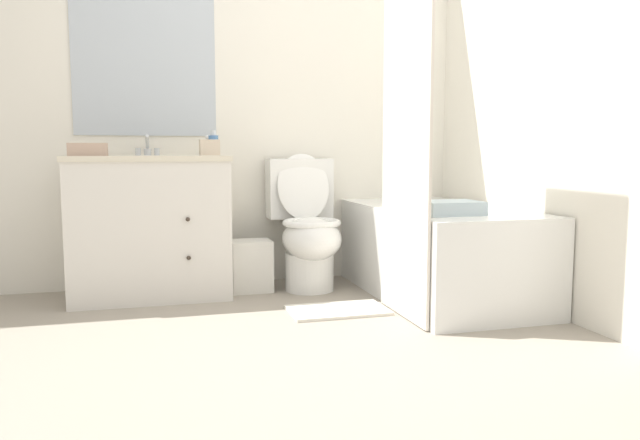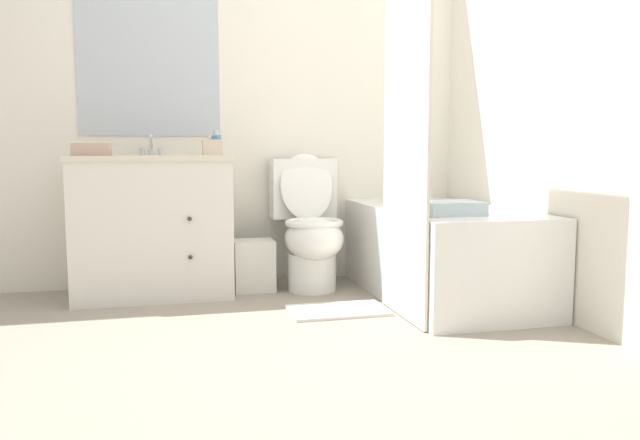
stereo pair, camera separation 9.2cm
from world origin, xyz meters
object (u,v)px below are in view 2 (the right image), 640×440
at_px(toilet, 310,228).
at_px(bath_towel_folded, 451,208).
at_px(sink_faucet, 152,150).
at_px(soap_dispenser, 216,145).
at_px(tissue_box, 212,147).
at_px(wastebasket, 254,265).
at_px(bathtub, 441,252).
at_px(bath_mat, 338,310).
at_px(hand_towel_folded, 92,149).
at_px(vanity_cabinet, 153,225).

distance_m(toilet, bath_towel_folded, 0.99).
distance_m(sink_faucet, soap_dispenser, 0.42).
xyz_separation_m(toilet, tissue_box, (-0.58, 0.06, 0.49)).
bearing_deg(wastebasket, soap_dispenser, 172.66).
bearing_deg(bath_towel_folded, bathtub, 70.77).
distance_m(toilet, bath_mat, 0.70).
bearing_deg(hand_towel_folded, sink_faucet, 42.78).
bearing_deg(sink_faucet, soap_dispenser, -24.69).
bearing_deg(bath_mat, soap_dispenser, 131.58).
distance_m(bathtub, bath_mat, 0.75).
bearing_deg(toilet, tissue_box, 173.64).
bearing_deg(sink_faucet, toilet, -13.57).
bearing_deg(vanity_cabinet, soap_dispenser, 0.29).
height_order(toilet, bathtub, toilet).
distance_m(sink_faucet, wastebasket, 0.94).
xyz_separation_m(tissue_box, bath_towel_folded, (1.14, -0.86, -0.31)).
xyz_separation_m(hand_towel_folded, bath_towel_folded, (1.80, -0.73, -0.30)).
relative_size(sink_faucet, wastebasket, 0.46).
relative_size(sink_faucet, toilet, 0.17).
relative_size(wastebasket, bath_mat, 0.60).
bearing_deg(wastebasket, bath_towel_folded, -42.37).
bearing_deg(bath_mat, bathtub, 15.60).
height_order(tissue_box, bath_mat, tissue_box).
distance_m(bathtub, wastebasket, 1.13).
distance_m(sink_faucet, bath_towel_folded, 1.83).
relative_size(vanity_cabinet, toilet, 1.08).
bearing_deg(bath_mat, hand_towel_folded, 157.31).
height_order(hand_towel_folded, bath_mat, hand_towel_folded).
xyz_separation_m(toilet, soap_dispenser, (-0.56, 0.05, 0.51)).
height_order(bathtub, tissue_box, tissue_box).
bearing_deg(hand_towel_folded, soap_dispenser, 9.64).
height_order(bathtub, soap_dispenser, soap_dispenser).
xyz_separation_m(sink_faucet, soap_dispenser, (0.38, -0.17, 0.03)).
height_order(vanity_cabinet, soap_dispenser, soap_dispenser).
height_order(tissue_box, bath_towel_folded, tissue_box).
relative_size(toilet, bath_mat, 1.62).
bearing_deg(toilet, soap_dispenser, 174.62).
height_order(vanity_cabinet, hand_towel_folded, hand_towel_folded).
bearing_deg(vanity_cabinet, wastebasket, -2.46).
bearing_deg(wastebasket, sink_faucet, 161.17).
bearing_deg(sink_faucet, hand_towel_folded, -137.22).
bearing_deg(bath_mat, wastebasket, 120.34).
bearing_deg(soap_dispenser, bathtub, -20.02).
height_order(bath_towel_folded, bath_mat, bath_towel_folded).
xyz_separation_m(vanity_cabinet, wastebasket, (0.59, -0.03, -0.27)).
height_order(vanity_cabinet, wastebasket, vanity_cabinet).
bearing_deg(tissue_box, vanity_cabinet, -177.72).
distance_m(bathtub, tissue_box, 1.49).
bearing_deg(tissue_box, wastebasket, -9.57).
relative_size(vanity_cabinet, bathtub, 0.63).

